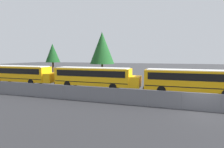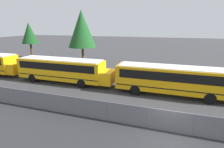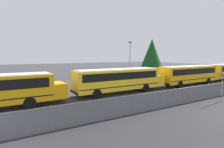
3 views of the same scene
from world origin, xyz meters
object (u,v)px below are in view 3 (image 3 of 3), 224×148
Objects in this scene: school_bus_5 at (190,73)px; light_pole at (130,59)px; tree_0 at (152,53)px; street_sign at (222,86)px; school_bus_4 at (120,78)px.

school_bus_5 is 10.90m from light_pole.
street_sign is at bearing -114.40° from tree_0.
school_bus_5 is 1.73× the size of light_pole.
school_bus_4 is at bearing -132.05° from light_pole.
school_bus_5 is (13.36, -0.37, 0.00)m from school_bus_4.
school_bus_5 is at bearing 52.72° from street_sign.
street_sign is 22.89m from tree_0.
school_bus_4 is 1.73× the size of light_pole.
street_sign is 17.91m from light_pole.
tree_0 is at bearing 65.60° from street_sign.
tree_0 is (8.25, 2.86, 1.29)m from light_pole.
school_bus_5 is at bearing -103.33° from tree_0.
light_pole is (-5.39, 9.21, 2.23)m from school_bus_5.
school_bus_4 reaches higher than street_sign.
tree_0 reaches higher than school_bus_5.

